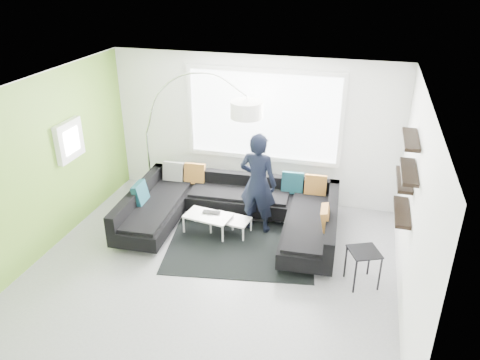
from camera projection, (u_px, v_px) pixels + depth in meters
name	position (u px, v px, depth m)	size (l,w,h in m)	color
ground	(214.00, 266.00, 7.30)	(5.50, 5.50, 0.00)	slate
room_shell	(218.00, 154.00, 6.69)	(5.54, 5.04, 2.82)	white
sectional_sofa	(231.00, 214.00, 8.09)	(3.70, 2.40, 0.77)	black
rug	(240.00, 247.00, 7.75)	(2.38, 1.73, 0.01)	black
coffee_table	(219.00, 224.00, 8.12)	(1.02, 0.59, 0.33)	silver
arc_lamp	(146.00, 133.00, 9.00)	(2.43, 1.05, 2.59)	silver
side_table	(362.00, 267.00, 6.79)	(0.41, 0.41, 0.57)	black
person	(258.00, 183.00, 7.91)	(0.71, 0.51, 1.79)	black
laptop	(211.00, 214.00, 8.08)	(0.33, 0.22, 0.02)	black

